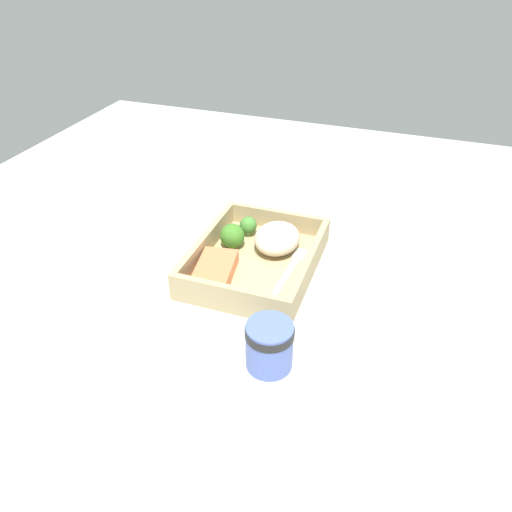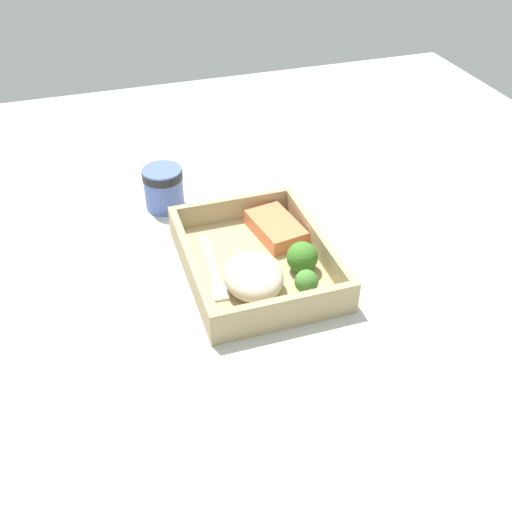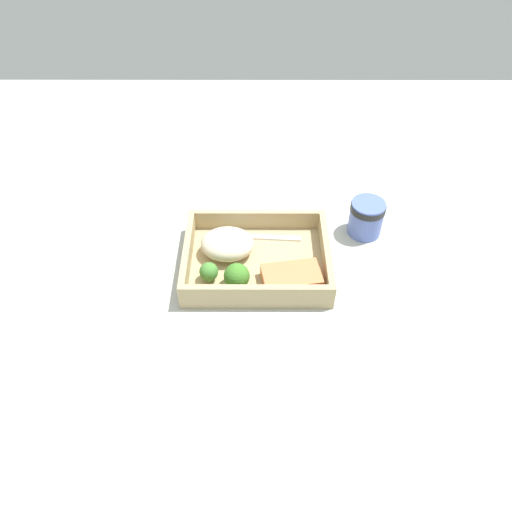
# 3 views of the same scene
# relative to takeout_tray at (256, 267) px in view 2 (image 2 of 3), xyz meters

# --- Properties ---
(ground_plane) EXTENTS (1.60, 1.60, 0.02)m
(ground_plane) POSITION_rel_takeout_tray_xyz_m (0.00, 0.00, -0.02)
(ground_plane) COLOR #B2B4AC
(takeout_tray) EXTENTS (0.28, 0.22, 0.01)m
(takeout_tray) POSITION_rel_takeout_tray_xyz_m (0.00, 0.00, 0.00)
(takeout_tray) COLOR tan
(takeout_tray) RESTS_ON ground_plane
(tray_rim) EXTENTS (0.28, 0.22, 0.04)m
(tray_rim) POSITION_rel_takeout_tray_xyz_m (0.00, 0.00, 0.03)
(tray_rim) COLOR tan
(tray_rim) RESTS_ON takeout_tray
(salmon_fillet) EXTENTS (0.12, 0.08, 0.03)m
(salmon_fillet) POSITION_rel_takeout_tray_xyz_m (-0.06, 0.05, 0.02)
(salmon_fillet) COLOR #E87648
(salmon_fillet) RESTS_ON takeout_tray
(mashed_potatoes) EXTENTS (0.10, 0.09, 0.05)m
(mashed_potatoes) POSITION_rel_takeout_tray_xyz_m (0.06, -0.02, 0.03)
(mashed_potatoes) COLOR beige
(mashed_potatoes) RESTS_ON takeout_tray
(broccoli_floret_1) EXTENTS (0.05, 0.05, 0.05)m
(broccoli_floret_1) POSITION_rel_takeout_tray_xyz_m (0.04, 0.06, 0.03)
(broccoli_floret_1) COLOR #82A05B
(broccoli_floret_1) RESTS_ON takeout_tray
(broccoli_floret_2) EXTENTS (0.04, 0.04, 0.04)m
(broccoli_floret_2) POSITION_rel_takeout_tray_xyz_m (0.09, 0.05, 0.03)
(broccoli_floret_2) COLOR #88A267
(broccoli_floret_2) RESTS_ON takeout_tray
(fork) EXTENTS (0.16, 0.03, 0.00)m
(fork) POSITION_rel_takeout_tray_xyz_m (0.00, -0.07, 0.01)
(fork) COLOR white
(fork) RESTS_ON takeout_tray
(paper_cup) EXTENTS (0.07, 0.07, 0.08)m
(paper_cup) POSITION_rel_takeout_tray_xyz_m (-0.22, -0.10, 0.04)
(paper_cup) COLOR #5369B9
(paper_cup) RESTS_ON ground_plane
(receipt_slip) EXTENTS (0.10, 0.13, 0.00)m
(receipt_slip) POSITION_rel_takeout_tray_xyz_m (-0.02, -0.21, -0.00)
(receipt_slip) COLOR white
(receipt_slip) RESTS_ON ground_plane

